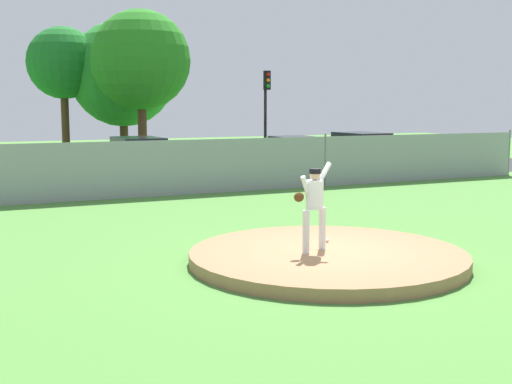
{
  "coord_description": "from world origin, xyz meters",
  "views": [
    {
      "loc": [
        -6.26,
        -10.21,
        2.91
      ],
      "look_at": [
        -0.56,
        1.94,
        1.13
      ],
      "focal_mm": 45.82,
      "sensor_mm": 36.0,
      "label": 1
    }
  ],
  "objects_px": {
    "pitcher_youth": "(314,200)",
    "traffic_light_far": "(266,101)",
    "parked_car_red": "(361,152)",
    "parked_car_teal": "(296,156)",
    "traffic_cone_orange": "(25,173)",
    "parked_car_slate": "(139,160)",
    "baseball": "(327,240)"
  },
  "relations": [
    {
      "from": "baseball",
      "to": "parked_car_slate",
      "type": "bearing_deg",
      "value": 90.02
    },
    {
      "from": "parked_car_teal",
      "to": "traffic_cone_orange",
      "type": "xyz_separation_m",
      "value": [
        -10.88,
        2.21,
        -0.5
      ]
    },
    {
      "from": "traffic_cone_orange",
      "to": "pitcher_youth",
      "type": "bearing_deg",
      "value": -78.5
    },
    {
      "from": "parked_car_teal",
      "to": "traffic_light_far",
      "type": "relative_size",
      "value": 0.92
    },
    {
      "from": "baseball",
      "to": "traffic_light_far",
      "type": "relative_size",
      "value": 0.02
    },
    {
      "from": "pitcher_youth",
      "to": "baseball",
      "type": "xyz_separation_m",
      "value": [
        0.66,
        0.61,
        -0.92
      ]
    },
    {
      "from": "traffic_cone_orange",
      "to": "parked_car_teal",
      "type": "bearing_deg",
      "value": -11.46
    },
    {
      "from": "baseball",
      "to": "traffic_cone_orange",
      "type": "xyz_separation_m",
      "value": [
        -4.05,
        16.05,
        0.0
      ]
    },
    {
      "from": "baseball",
      "to": "parked_car_slate",
      "type": "height_order",
      "value": "parked_car_slate"
    },
    {
      "from": "pitcher_youth",
      "to": "parked_car_slate",
      "type": "distance_m",
      "value": 14.77
    },
    {
      "from": "parked_car_red",
      "to": "parked_car_teal",
      "type": "distance_m",
      "value": 3.39
    },
    {
      "from": "baseball",
      "to": "traffic_light_far",
      "type": "bearing_deg",
      "value": 67.63
    },
    {
      "from": "parked_car_red",
      "to": "parked_car_teal",
      "type": "height_order",
      "value": "parked_car_red"
    },
    {
      "from": "pitcher_youth",
      "to": "traffic_cone_orange",
      "type": "height_order",
      "value": "pitcher_youth"
    },
    {
      "from": "traffic_light_far",
      "to": "traffic_cone_orange",
      "type": "bearing_deg",
      "value": -172.46
    },
    {
      "from": "baseball",
      "to": "pitcher_youth",
      "type": "bearing_deg",
      "value": -137.63
    },
    {
      "from": "parked_car_red",
      "to": "traffic_cone_orange",
      "type": "relative_size",
      "value": 8.19
    },
    {
      "from": "parked_car_slate",
      "to": "traffic_light_far",
      "type": "bearing_deg",
      "value": 25.2
    },
    {
      "from": "parked_car_red",
      "to": "parked_car_slate",
      "type": "bearing_deg",
      "value": 178.41
    },
    {
      "from": "traffic_cone_orange",
      "to": "baseball",
      "type": "bearing_deg",
      "value": -75.83
    },
    {
      "from": "parked_car_teal",
      "to": "traffic_cone_orange",
      "type": "bearing_deg",
      "value": 168.54
    },
    {
      "from": "parked_car_red",
      "to": "traffic_light_far",
      "type": "xyz_separation_m",
      "value": [
        -3.0,
        3.68,
        2.32
      ]
    },
    {
      "from": "parked_car_red",
      "to": "pitcher_youth",
      "type": "bearing_deg",
      "value": -126.95
    },
    {
      "from": "pitcher_youth",
      "to": "traffic_light_far",
      "type": "relative_size",
      "value": 0.36
    },
    {
      "from": "traffic_light_far",
      "to": "parked_car_teal",
      "type": "bearing_deg",
      "value": -96.06
    },
    {
      "from": "pitcher_youth",
      "to": "parked_car_teal",
      "type": "distance_m",
      "value": 16.29
    },
    {
      "from": "parked_car_red",
      "to": "traffic_cone_orange",
      "type": "height_order",
      "value": "parked_car_red"
    },
    {
      "from": "traffic_cone_orange",
      "to": "parked_car_red",
      "type": "bearing_deg",
      "value": -8.73
    },
    {
      "from": "pitcher_youth",
      "to": "parked_car_red",
      "type": "xyz_separation_m",
      "value": [
        10.88,
        14.47,
        -0.37
      ]
    },
    {
      "from": "traffic_cone_orange",
      "to": "traffic_light_far",
      "type": "relative_size",
      "value": 0.12
    },
    {
      "from": "parked_car_slate",
      "to": "traffic_cone_orange",
      "type": "relative_size",
      "value": 7.95
    },
    {
      "from": "parked_car_slate",
      "to": "baseball",
      "type": "bearing_deg",
      "value": -89.98
    }
  ]
}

